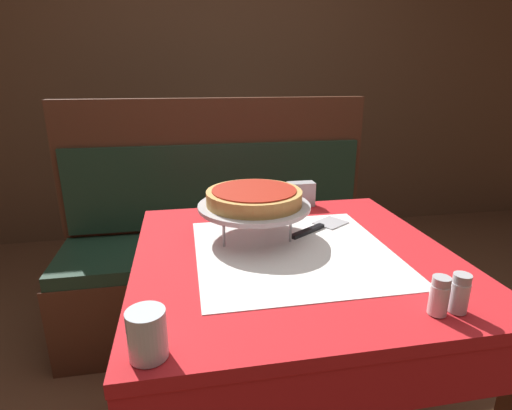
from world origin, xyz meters
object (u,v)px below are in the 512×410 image
Objects in this scene: dining_table_front at (293,282)px; booth_bench at (222,265)px; salt_shaker at (439,296)px; pepper_shaker at (460,293)px; deep_dish_pizza at (254,197)px; condiment_caddy at (248,140)px; dining_table_rear at (241,163)px; water_glass_near at (147,334)px; pizza_pan_stand at (254,207)px; napkin_holder at (301,194)px; pizza_server at (319,227)px.

booth_bench reaches higher than dining_table_front.
pepper_shaker is at bearing 0.00° from salt_shaker.
salt_shaker is at bearing -74.16° from booth_bench.
condiment_caddy reaches higher than deep_dish_pizza.
booth_bench is at bearing -104.42° from dining_table_rear.
condiment_caddy is at bearing 81.29° from deep_dish_pizza.
dining_table_front is at bearing 45.88° from water_glass_near.
water_glass_near is (-0.28, -0.50, -0.05)m from pizza_pan_stand.
pepper_shaker is at bearing -72.11° from booth_bench.
pizza_pan_stand is 0.35m from napkin_holder.
napkin_holder is (-0.07, 0.74, 0.00)m from salt_shaker.
pizza_pan_stand is (0.04, -0.71, 0.54)m from booth_bench.
pizza_server is 0.73m from water_glass_near.
pizza_server reaches higher than dining_table_front.
dining_table_front is 0.46m from pepper_shaker.
pizza_server is 1.47× the size of condiment_caddy.
dining_table_front is 0.57× the size of booth_bench.
deep_dish_pizza is (-0.19, -1.61, 0.24)m from dining_table_rear.
napkin_holder is (-0.12, 0.74, 0.00)m from pepper_shaker.
dining_table_rear is 9.20× the size of pepper_shaker.
napkin_holder is (0.23, 0.27, -0.05)m from pizza_pan_stand.
booth_bench is 18.07× the size of pepper_shaker.
condiment_caddy is (0.52, 2.09, -0.00)m from water_glass_near.
pepper_shaker is 2.07m from condiment_caddy.
napkin_holder reaches higher than salt_shaker.
salt_shaker is at bearing -87.11° from dining_table_rear.
dining_table_front is at bearing -81.26° from booth_bench.
napkin_holder reaches higher than dining_table_rear.
booth_bench is 0.89m from pizza_pan_stand.
napkin_holder is (0.50, 0.77, -0.00)m from water_glass_near.
pepper_shaker is 0.55× the size of condiment_caddy.
dining_table_rear is 2.10m from salt_shaker.
napkin_holder reaches higher than pepper_shaker.
booth_bench is 6.71× the size of pizza_server.
dining_table_rear is 1.64m from pizza_pan_stand.
booth_bench is (-0.13, 0.83, -0.35)m from dining_table_front.
water_glass_near reaches higher than dining_table_front.
dining_table_rear is 1.64m from deep_dish_pizza.
pizza_pan_stand is 3.36× the size of napkin_holder.
dining_table_rear is at bearing 83.16° from deep_dish_pizza.
napkin_holder is at bearing -88.60° from dining_table_rear.
pizza_pan_stand is at bearing 126.30° from dining_table_front.
salt_shaker is at bearing -57.85° from pizza_pan_stand.
pizza_server is 0.52m from pepper_shaker.
water_glass_near is (-0.24, -1.21, 0.49)m from booth_bench.
dining_table_front is 0.55m from water_glass_near.
dining_table_rear is at bearing 90.87° from pizza_server.
booth_bench reaches higher than pizza_pan_stand.
booth_bench reaches higher than pepper_shaker.
deep_dish_pizza is at bearing 45.00° from pizza_pan_stand.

